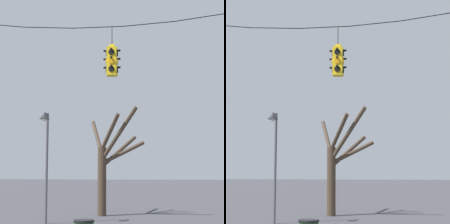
{
  "view_description": "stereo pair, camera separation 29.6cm",
  "coord_description": "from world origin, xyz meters",
  "views": [
    {
      "loc": [
        2.14,
        -14.66,
        2.34
      ],
      "look_at": [
        0.48,
        -0.25,
        4.29
      ],
      "focal_mm": 70.0,
      "sensor_mm": 36.0,
      "label": 1
    },
    {
      "loc": [
        2.43,
        -14.62,
        2.34
      ],
      "look_at": [
        0.48,
        -0.25,
        4.29
      ],
      "focal_mm": 70.0,
      "sensor_mm": 36.0,
      "label": 2
    }
  ],
  "objects": [
    {
      "name": "span_wire",
      "position": [
        0.0,
        -0.25,
        7.47
      ],
      "size": [
        12.32,
        0.03,
        0.67
      ],
      "color": "black"
    },
    {
      "name": "traffic_light_over_intersection",
      "position": [
        0.48,
        -0.25,
        6.04
      ],
      "size": [
        0.58,
        0.58,
        1.72
      ],
      "color": "yellow"
    },
    {
      "name": "street_lamp",
      "position": [
        -3.04,
        4.36,
        3.6
      ],
      "size": [
        0.46,
        0.8,
        4.94
      ],
      "color": "#515156",
      "rests_on": "ground_plane"
    },
    {
      "name": "bare_tree",
      "position": [
        -0.8,
        8.47,
        2.82
      ],
      "size": [
        3.25,
        3.85,
        5.57
      ],
      "color": "#423326",
      "rests_on": "ground_plane"
    }
  ]
}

